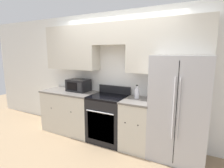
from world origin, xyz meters
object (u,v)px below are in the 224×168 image
object	(u,v)px
microwave	(78,85)
bottle	(137,93)
refrigerator	(179,107)
oven_range	(108,118)

from	to	relation	value
microwave	bottle	xyz separation A→B (m)	(1.37, 0.01, -0.03)
refrigerator	microwave	bearing A→B (deg)	179.47
oven_range	refrigerator	distance (m)	1.39
bottle	oven_range	bearing A→B (deg)	-169.44
oven_range	refrigerator	world-z (taller)	refrigerator
refrigerator	bottle	world-z (taller)	refrigerator
oven_range	microwave	distance (m)	1.01
oven_range	bottle	size ratio (longest dim) A/B	4.26
refrigerator	microwave	world-z (taller)	refrigerator
refrigerator	bottle	xyz separation A→B (m)	(-0.76, 0.03, 0.16)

